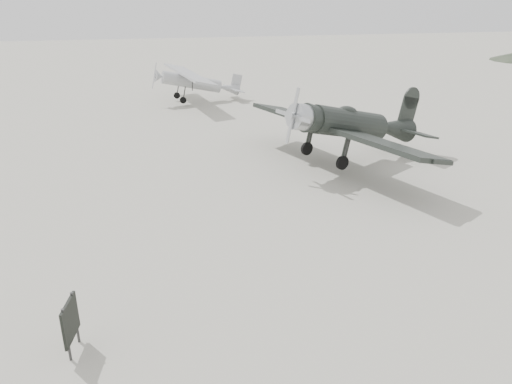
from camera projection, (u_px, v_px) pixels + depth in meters
ground at (307, 245)px, 17.20m from camera, size 160.00×160.00×0.00m
lowwing_monoplane at (353, 125)px, 24.48m from camera, size 8.62×11.64×3.80m
highwing_monoplane at (195, 80)px, 38.26m from camera, size 7.00×9.82×2.77m
sign_board at (70, 321)px, 11.86m from camera, size 0.25×1.00×1.45m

